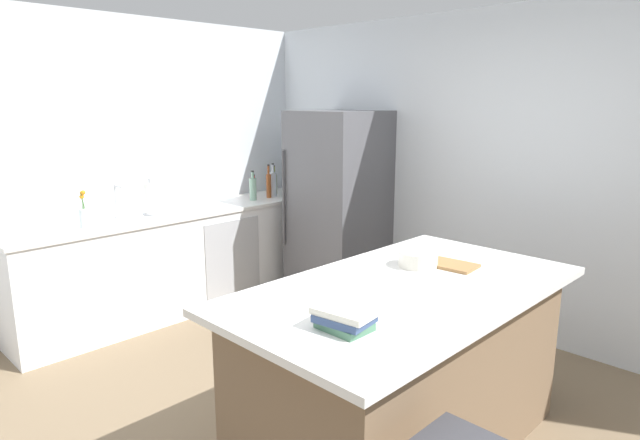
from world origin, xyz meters
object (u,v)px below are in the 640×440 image
Objects in this scene: syrup_bottle at (289,182)px; hot_sauce_bottle at (254,189)px; kitchen_island at (403,367)px; flower_vase at (84,215)px; cutting_board at (449,264)px; wine_bottle at (289,181)px; vinegar_bottle at (269,185)px; mixing_bowl at (418,259)px; sink_faucet at (117,201)px; paper_towel_roll at (151,199)px; soda_bottle at (273,184)px; refrigerator at (338,207)px; gin_bottle at (253,188)px; olive_oil_bottle at (274,183)px; cookbook_stack at (345,318)px.

syrup_bottle is 0.48m from hot_sauce_bottle.
flower_vase is at bearing -167.31° from kitchen_island.
wine_bottle is at bearing 157.54° from cutting_board.
mixing_bowl is at bearing -20.72° from vinegar_bottle.
paper_towel_roll is (0.03, 0.29, -0.02)m from sink_faucet.
soda_bottle reaches higher than vinegar_bottle.
refrigerator is at bearing 69.23° from flower_vase.
soda_bottle reaches higher than gin_bottle.
sink_faucet is 1.31× the size of mixing_bowl.
vinegar_bottle is 2.71m from cutting_board.
flower_vase reaches higher than hot_sauce_bottle.
refrigerator is 5.98× the size of sink_faucet.
olive_oil_bottle is at bearing 156.78° from mixing_bowl.
olive_oil_bottle reaches higher than cutting_board.
sink_faucet is at bearing -166.74° from mixing_bowl.
syrup_bottle is at bearing 141.56° from cookbook_stack.
cutting_board is at bearing -17.13° from vinegar_bottle.
soda_bottle is (0.09, -0.09, 0.02)m from olive_oil_bottle.
cookbook_stack is (2.84, -0.64, -0.06)m from paper_towel_roll.
syrup_bottle is at bearing 156.50° from cutting_board.
vinegar_bottle is 1.23× the size of cookbook_stack.
syrup_bottle is at bearing 104.15° from soda_bottle.
vinegar_bottle is 1.47× the size of mixing_bowl.
olive_oil_bottle reaches higher than mixing_bowl.
refrigerator is at bearing 146.05° from mixing_bowl.
olive_oil_bottle is 3.54m from cookbook_stack.
cookbook_stack is (2.87, -0.36, -0.08)m from sink_faucet.
flower_vase is (-0.78, -2.06, 0.12)m from refrigerator.
kitchen_island is 2.40m from refrigerator.
olive_oil_bottle is at bearing 152.24° from kitchen_island.
kitchen_island is 2.81m from sink_faucet.
vinegar_bottle is at bearing 162.87° from cutting_board.
olive_oil_bottle reaches higher than hot_sauce_bottle.
vinegar_bottle is 3.34m from cookbook_stack.
wine_bottle is 2.74m from mixing_bowl.
flower_vase is 1.07× the size of cookbook_stack.
vinegar_bottle is (0.10, -0.37, 0.02)m from syrup_bottle.
syrup_bottle reaches higher than kitchen_island.
kitchen_island is 6.73× the size of flower_vase.
refrigerator is 1.70m from paper_towel_roll.
mixing_bowl is (2.56, -1.30, -0.04)m from syrup_bottle.
refrigerator is 6.10× the size of flower_vase.
gin_bottle is 2.67m from cutting_board.
kitchen_island is at bearing -0.22° from paper_towel_roll.
syrup_bottle is at bearing 89.57° from hot_sauce_bottle.
vinegar_bottle is at bearing 145.48° from cookbook_stack.
olive_oil_bottle is at bearing 91.27° from paper_towel_roll.
paper_towel_roll reaches higher than olive_oil_bottle.
cutting_board is (1.82, -1.01, 0.05)m from refrigerator.
cookbook_stack is (2.87, -2.07, -0.04)m from olive_oil_bottle.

